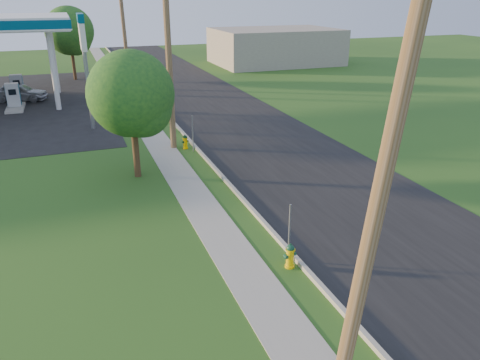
% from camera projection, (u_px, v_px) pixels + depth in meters
% --- Properties ---
extents(ground_plane, '(140.00, 140.00, 0.00)m').
position_uv_depth(ground_plane, '(355.00, 351.00, 11.19)').
color(ground_plane, '#274E1B').
rests_on(ground_plane, ground).
extents(road, '(8.00, 120.00, 0.02)m').
position_uv_depth(road, '(317.00, 180.00, 21.33)').
color(road, black).
rests_on(road, ground).
extents(curb, '(0.15, 120.00, 0.15)m').
position_uv_depth(curb, '(235.00, 191.00, 20.03)').
color(curb, '#9E9B90').
rests_on(curb, ground).
extents(sidewalk, '(1.50, 120.00, 0.03)m').
position_uv_depth(sidewalk, '(195.00, 198.00, 19.50)').
color(sidewalk, gray).
rests_on(sidewalk, ground).
extents(utility_pole_near, '(1.40, 0.32, 9.48)m').
position_uv_depth(utility_pole_near, '(382.00, 185.00, 8.33)').
color(utility_pole_near, brown).
rests_on(utility_pole_near, ground).
extents(utility_pole_mid, '(1.40, 0.32, 9.80)m').
position_uv_depth(utility_pole_mid, '(169.00, 56.00, 23.95)').
color(utility_pole_mid, brown).
rests_on(utility_pole_mid, ground).
extents(utility_pole_far, '(1.40, 0.32, 9.50)m').
position_uv_depth(utility_pole_far, '(124.00, 32.00, 39.69)').
color(utility_pole_far, brown).
rests_on(utility_pole_far, ground).
extents(sign_post_near, '(0.05, 0.04, 2.00)m').
position_uv_depth(sign_post_near, '(289.00, 234.00, 14.56)').
color(sign_post_near, gray).
rests_on(sign_post_near, ground).
extents(sign_post_mid, '(0.05, 0.04, 2.00)m').
position_uv_depth(sign_post_mid, '(193.00, 134.00, 24.83)').
color(sign_post_mid, gray).
rests_on(sign_post_mid, ground).
extents(sign_post_far, '(0.05, 0.04, 2.00)m').
position_uv_depth(sign_post_far, '(152.00, 91.00, 35.46)').
color(sign_post_far, gray).
rests_on(sign_post_far, ground).
extents(fuel_pump_ne, '(1.20, 3.20, 1.90)m').
position_uv_depth(fuel_pump_ne, '(14.00, 99.00, 34.02)').
color(fuel_pump_ne, '#9E9B90').
rests_on(fuel_pump_ne, ground).
extents(fuel_pump_se, '(1.20, 3.20, 1.90)m').
position_uv_depth(fuel_pump_se, '(18.00, 89.00, 37.51)').
color(fuel_pump_se, '#9E9B90').
rests_on(fuel_pump_se, ground).
extents(price_pylon, '(0.34, 2.04, 6.85)m').
position_uv_depth(price_pylon, '(83.00, 39.00, 27.32)').
color(price_pylon, gray).
rests_on(price_pylon, ground).
extents(distant_building, '(14.00, 10.00, 4.00)m').
position_uv_depth(distant_building, '(275.00, 46.00, 55.37)').
color(distant_building, gray).
rests_on(distant_building, ground).
extents(tree_verge, '(3.81, 3.81, 5.77)m').
position_uv_depth(tree_verge, '(134.00, 97.00, 20.41)').
color(tree_verge, '#3C2D1A').
rests_on(tree_verge, ground).
extents(tree_lot, '(4.52, 4.52, 6.85)m').
position_uv_depth(tree_lot, '(71.00, 33.00, 44.09)').
color(tree_lot, '#3C2D1A').
rests_on(tree_lot, ground).
extents(hydrant_near, '(0.43, 0.38, 0.83)m').
position_uv_depth(hydrant_near, '(290.00, 256.00, 14.47)').
color(hydrant_near, yellow).
rests_on(hydrant_near, ground).
extents(hydrant_mid, '(0.41, 0.37, 0.80)m').
position_uv_depth(hydrant_mid, '(185.00, 142.00, 25.52)').
color(hydrant_mid, '#F9BC00').
rests_on(hydrant_mid, ground).
extents(hydrant_far, '(0.37, 0.33, 0.72)m').
position_uv_depth(hydrant_far, '(157.00, 107.00, 33.46)').
color(hydrant_far, '#DABF00').
rests_on(hydrant_far, ground).
extents(car_silver, '(4.43, 2.96, 1.40)m').
position_uv_depth(car_silver, '(20.00, 92.00, 36.60)').
color(car_silver, '#A3A5AA').
rests_on(car_silver, ground).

